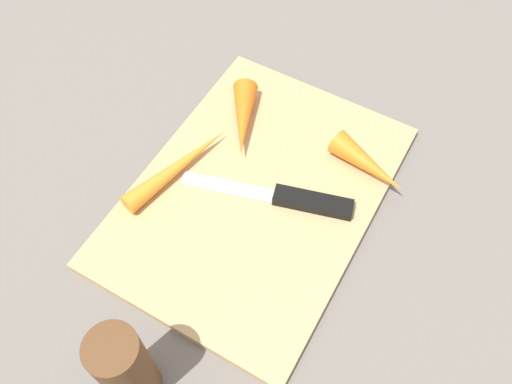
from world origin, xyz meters
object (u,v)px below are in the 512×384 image
pepper_grinder (126,369)px  carrot_medium (243,119)px  carrot_longest (178,167)px  carrot_shortest (368,165)px  cutting_board (256,195)px  knife (301,200)px

pepper_grinder → carrot_medium: bearing=-167.8°
carrot_longest → pepper_grinder: bearing=-140.0°
carrot_medium → carrot_longest: carrot_medium is taller
carrot_medium → carrot_longest: (0.10, -0.03, -0.00)m
carrot_longest → carrot_shortest: 0.22m
cutting_board → carrot_longest: size_ratio=2.40×
carrot_medium → carrot_longest: size_ratio=0.70×
knife → carrot_medium: carrot_medium is taller
cutting_board → carrot_longest: carrot_longest is taller
knife → pepper_grinder: size_ratio=1.58×
knife → carrot_shortest: bearing=-138.0°
knife → pepper_grinder: 0.26m
knife → carrot_longest: bearing=-2.5°
carrot_longest → carrot_medium: bearing=-2.5°
carrot_medium → carrot_shortest: bearing=67.3°
carrot_longest → pepper_grinder: pepper_grinder is taller
cutting_board → pepper_grinder: bearing=1.8°
cutting_board → carrot_longest: (0.02, -0.09, 0.02)m
carrot_shortest → knife: bearing=-106.8°
knife → carrot_longest: size_ratio=1.32×
carrot_shortest → pepper_grinder: pepper_grinder is taller
carrot_medium → knife: bearing=33.6°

